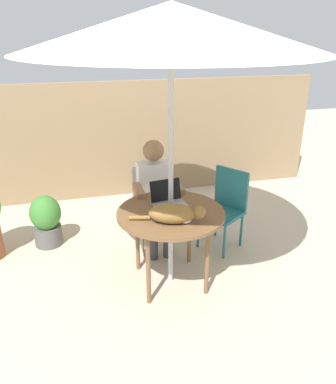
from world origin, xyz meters
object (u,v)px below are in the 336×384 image
object	(u,v)px
person_seated	(155,191)
cat	(175,214)
chair_occupied	(152,200)
laptop	(167,197)
patio_table	(171,218)
potted_plant_by_chair	(46,220)
chair_empty	(226,203)
patio_umbrella	(171,27)

from	to	relation	value
person_seated	cat	bearing A→B (deg)	-91.12
chair_occupied	laptop	distance (m)	0.70
patio_table	cat	distance (m)	0.26
patio_table	potted_plant_by_chair	bearing A→B (deg)	139.20
chair_occupied	chair_empty	size ratio (longest dim) A/B	1.00
cat	potted_plant_by_chair	world-z (taller)	cat
patio_umbrella	patio_table	bearing A→B (deg)	0.00
person_seated	potted_plant_by_chair	xyz separation A→B (m)	(-1.16, 0.35, -0.37)
cat	potted_plant_by_chair	bearing A→B (deg)	133.32
chair_empty	person_seated	world-z (taller)	person_seated
patio_umbrella	chair_occupied	size ratio (longest dim) A/B	2.81
chair_occupied	cat	world-z (taller)	cat
patio_umbrella	person_seated	world-z (taller)	patio_umbrella
person_seated	laptop	distance (m)	0.49
chair_empty	cat	size ratio (longest dim) A/B	1.40
cat	patio_table	bearing A→B (deg)	85.47
patio_table	cat	bearing A→B (deg)	-94.53
person_seated	laptop	size ratio (longest dim) A/B	3.63
person_seated	cat	world-z (taller)	person_seated
chair_empty	laptop	size ratio (longest dim) A/B	2.61
person_seated	laptop	xyz separation A→B (m)	(0.01, -0.47, 0.13)
patio_table	cat	xyz separation A→B (m)	(-0.02, -0.21, 0.15)
patio_table	potted_plant_by_chair	xyz separation A→B (m)	(-1.16, 1.00, -0.37)
patio_umbrella	potted_plant_by_chair	bearing A→B (deg)	139.20
patio_table	chair_empty	world-z (taller)	chair_empty
patio_table	patio_umbrella	xyz separation A→B (m)	(0.00, 0.00, 1.59)
chair_empty	potted_plant_by_chair	bearing A→B (deg)	165.92
chair_empty	person_seated	xyz separation A→B (m)	(-0.76, 0.13, 0.17)
laptop	potted_plant_by_chair	distance (m)	1.52
chair_occupied	potted_plant_by_chair	distance (m)	1.20
laptop	potted_plant_by_chair	size ratio (longest dim) A/B	0.57
cat	person_seated	bearing A→B (deg)	88.88
patio_table	chair_empty	bearing A→B (deg)	34.58
person_seated	laptop	world-z (taller)	person_seated
patio_table	potted_plant_by_chair	size ratio (longest dim) A/B	1.66
patio_umbrella	chair_empty	distance (m)	1.99
person_seated	cat	xyz separation A→B (m)	(-0.02, -0.86, 0.15)
potted_plant_by_chair	patio_table	bearing A→B (deg)	-40.80
patio_table	chair_empty	xyz separation A→B (m)	(0.76, 0.52, -0.17)
patio_table	chair_occupied	size ratio (longest dim) A/B	1.12
patio_umbrella	laptop	xyz separation A→B (m)	(0.01, 0.18, -1.46)
chair_occupied	patio_umbrella	bearing A→B (deg)	-90.00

